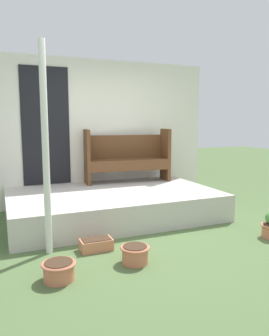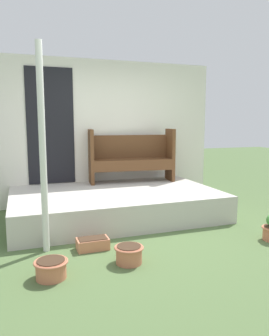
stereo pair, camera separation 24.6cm
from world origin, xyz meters
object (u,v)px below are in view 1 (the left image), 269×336
at_px(support_post, 46,150).
at_px(flower_pot_middle, 135,254).
at_px(bench, 127,155).
at_px(flower_pot_left, 59,270).
at_px(planter_box_rect, 96,244).

height_order(support_post, flower_pot_middle, support_post).
height_order(support_post, bench, support_post).
distance_m(bench, flower_pot_middle, 2.72).
height_order(bench, flower_pot_left, bench).
xyz_separation_m(support_post, bench, (1.67, 1.81, -0.29)).
bearing_deg(support_post, planter_box_rect, -14.88).
xyz_separation_m(support_post, planter_box_rect, (0.52, -0.14, -1.12)).
bearing_deg(flower_pot_middle, flower_pot_left, -174.95).
distance_m(flower_pot_left, flower_pot_middle, 0.82).
bearing_deg(flower_pot_left, bench, 56.25).
bearing_deg(support_post, flower_pot_left, -90.92).
height_order(bench, planter_box_rect, bench).
bearing_deg(bench, support_post, -127.52).
distance_m(support_post, flower_pot_middle, 1.50).
relative_size(support_post, flower_pot_left, 7.15).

